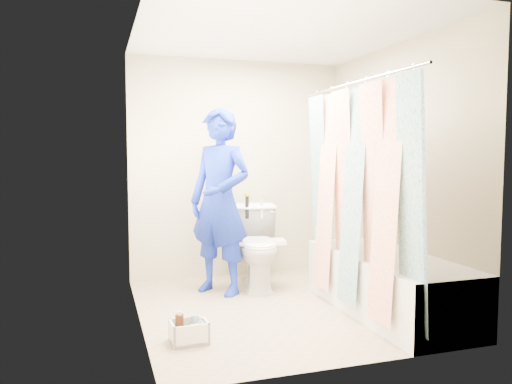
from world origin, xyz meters
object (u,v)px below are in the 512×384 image
object	(u,v)px
toilet	(258,246)
cleaning_caddy	(190,332)
bathtub	(388,282)
plumber	(220,201)

from	to	relation	value
toilet	cleaning_caddy	size ratio (longest dim) A/B	3.07
bathtub	toilet	size ratio (longest dim) A/B	2.09
bathtub	toilet	world-z (taller)	toilet
toilet	cleaning_caddy	xyz separation A→B (m)	(-0.94, -1.30, -0.34)
bathtub	cleaning_caddy	world-z (taller)	bathtub
toilet	plumber	xyz separation A→B (m)	(-0.42, -0.09, 0.49)
bathtub	cleaning_caddy	distance (m)	1.76
plumber	cleaning_caddy	size ratio (longest dim) A/B	6.64
cleaning_caddy	plumber	bearing A→B (deg)	64.89
plumber	toilet	bearing A→B (deg)	60.90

